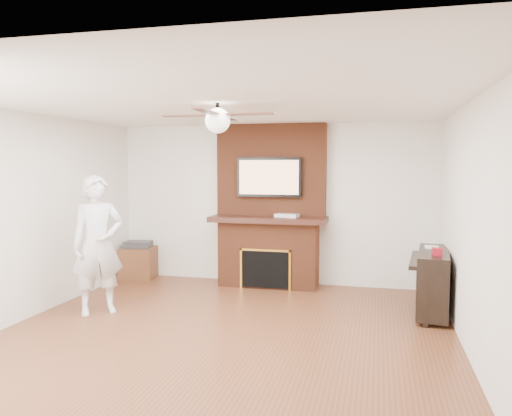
% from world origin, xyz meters
% --- Properties ---
extents(room_shell, '(5.36, 5.86, 2.86)m').
position_xyz_m(room_shell, '(0.00, 0.00, 1.25)').
color(room_shell, '#572D19').
rests_on(room_shell, ground).
extents(fireplace, '(1.78, 0.64, 2.50)m').
position_xyz_m(fireplace, '(0.00, 2.55, 1.00)').
color(fireplace, brown).
rests_on(fireplace, ground).
extents(tv, '(1.00, 0.08, 0.60)m').
position_xyz_m(tv, '(0.00, 2.50, 1.68)').
color(tv, black).
rests_on(tv, fireplace).
extents(ceiling_fan, '(1.21, 1.21, 0.31)m').
position_xyz_m(ceiling_fan, '(-0.00, 0.00, 2.33)').
color(ceiling_fan, black).
rests_on(ceiling_fan, room_shell).
extents(person, '(0.76, 0.74, 1.74)m').
position_xyz_m(person, '(-1.77, 0.57, 0.87)').
color(person, silver).
rests_on(person, ground).
extents(side_table, '(0.61, 0.61, 0.62)m').
position_xyz_m(side_table, '(-2.20, 2.48, 0.28)').
color(side_table, '#573019').
rests_on(side_table, ground).
extents(piano, '(0.57, 1.25, 0.89)m').
position_xyz_m(piano, '(2.30, 1.53, 0.43)').
color(piano, black).
rests_on(piano, ground).
extents(cable_box, '(0.38, 0.26, 0.05)m').
position_xyz_m(cable_box, '(0.29, 2.45, 1.10)').
color(cable_box, silver).
rests_on(cable_box, fireplace).
extents(candle_orange, '(0.06, 0.06, 0.13)m').
position_xyz_m(candle_orange, '(-0.12, 2.32, 0.06)').
color(candle_orange, orange).
rests_on(candle_orange, ground).
extents(candle_green, '(0.08, 0.08, 0.08)m').
position_xyz_m(candle_green, '(0.01, 2.31, 0.04)').
color(candle_green, '#398133').
rests_on(candle_green, ground).
extents(candle_cream, '(0.08, 0.08, 0.10)m').
position_xyz_m(candle_cream, '(0.03, 2.31, 0.05)').
color(candle_cream, '#F4DEC2').
rests_on(candle_cream, ground).
extents(candle_blue, '(0.06, 0.06, 0.07)m').
position_xyz_m(candle_blue, '(0.24, 2.38, 0.04)').
color(candle_blue, '#3766A7').
rests_on(candle_blue, ground).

